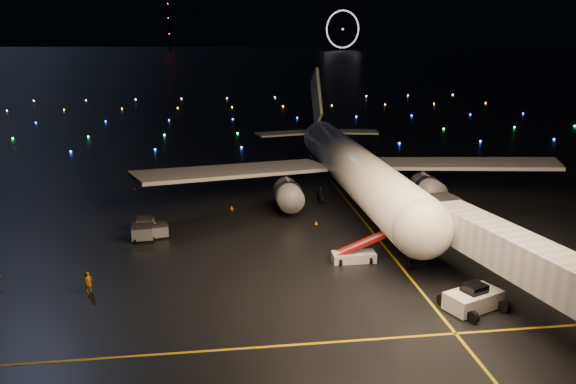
% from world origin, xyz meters
% --- Properties ---
extents(ground, '(2000.00, 2000.00, 0.00)m').
position_xyz_m(ground, '(0.00, 300.00, 0.00)').
color(ground, black).
rests_on(ground, ground).
extents(lane_centre, '(0.25, 80.00, 0.02)m').
position_xyz_m(lane_centre, '(12.00, 15.00, 0.01)').
color(lane_centre, gold).
rests_on(lane_centre, ground).
extents(lane_cross, '(60.00, 0.25, 0.02)m').
position_xyz_m(lane_cross, '(-5.00, -10.00, 0.01)').
color(lane_cross, gold).
rests_on(lane_cross, ground).
extents(airliner, '(56.33, 53.58, 15.78)m').
position_xyz_m(airliner, '(12.35, 25.94, 7.89)').
color(airliner, silver).
rests_on(airliner, ground).
extents(pushback_tug, '(5.06, 3.89, 2.14)m').
position_xyz_m(pushback_tug, '(14.92, -6.51, 1.07)').
color(pushback_tug, silver).
rests_on(pushback_tug, ground).
extents(belt_loader, '(6.10, 1.66, 2.96)m').
position_xyz_m(belt_loader, '(7.88, 4.24, 1.48)').
color(belt_loader, silver).
rests_on(belt_loader, ground).
extents(crew_a, '(0.76, 0.81, 1.85)m').
position_xyz_m(crew_a, '(-16.04, 0.64, 0.93)').
color(crew_a, orange).
rests_on(crew_a, ground).
extents(crew_c, '(0.83, 1.15, 1.82)m').
position_xyz_m(crew_c, '(-11.71, 13.49, 0.91)').
color(crew_c, orange).
rests_on(crew_c, ground).
extents(safety_cone_0, '(0.48, 0.48, 0.45)m').
position_xyz_m(safety_cone_0, '(6.25, 15.49, 0.22)').
color(safety_cone_0, '#ED6200').
rests_on(safety_cone_0, ground).
extents(safety_cone_1, '(0.50, 0.50, 0.48)m').
position_xyz_m(safety_cone_1, '(3.02, 22.42, 0.24)').
color(safety_cone_1, '#ED6200').
rests_on(safety_cone_1, ground).
extents(safety_cone_2, '(0.53, 0.53, 0.54)m').
position_xyz_m(safety_cone_2, '(-3.22, 22.52, 0.27)').
color(safety_cone_2, '#ED6200').
rests_on(safety_cone_2, ground).
extents(safety_cone_3, '(0.51, 0.51, 0.47)m').
position_xyz_m(safety_cone_3, '(-16.44, 33.59, 0.23)').
color(safety_cone_3, '#ED6200').
rests_on(safety_cone_3, ground).
extents(ferris_wheel, '(49.33, 16.80, 52.00)m').
position_xyz_m(ferris_wheel, '(170.00, 720.00, 26.00)').
color(ferris_wheel, black).
rests_on(ferris_wheel, ground).
extents(radio_mast, '(1.80, 1.80, 64.00)m').
position_xyz_m(radio_mast, '(-60.00, 740.00, 32.00)').
color(radio_mast, black).
rests_on(radio_mast, ground).
extents(taxiway_lights, '(164.00, 92.00, 0.36)m').
position_xyz_m(taxiway_lights, '(0.00, 106.00, 0.18)').
color(taxiway_lights, black).
rests_on(taxiway_lights, ground).
extents(baggage_cart_0, '(2.27, 1.66, 1.85)m').
position_xyz_m(baggage_cart_0, '(-12.95, 12.66, 0.92)').
color(baggage_cart_0, gray).
rests_on(baggage_cart_0, ground).
extents(baggage_cart_1, '(2.19, 1.79, 1.62)m').
position_xyz_m(baggage_cart_1, '(-11.35, 13.41, 0.81)').
color(baggage_cart_1, gray).
rests_on(baggage_cart_1, ground).
extents(baggage_cart_2, '(1.87, 1.36, 1.53)m').
position_xyz_m(baggage_cart_2, '(-13.02, 16.04, 0.77)').
color(baggage_cart_2, gray).
rests_on(baggage_cart_2, ground).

